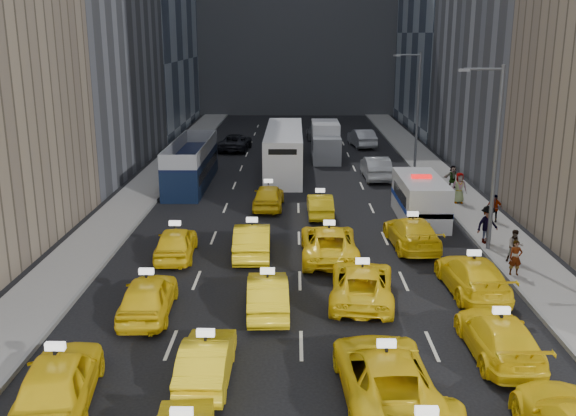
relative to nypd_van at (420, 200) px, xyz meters
The scene contains 36 objects.
ground 18.88m from the nypd_van, 111.64° to the right, with size 160.00×160.00×0.00m, color black.
sidewalk_west 19.02m from the nypd_van, 156.77° to the left, with size 3.00×90.00×0.15m, color gray.
sidewalk_east 8.37m from the nypd_van, 64.62° to the left, with size 3.00×90.00×0.15m, color gray.
curb_west 17.70m from the nypd_van, 154.91° to the left, with size 0.15×90.00×0.18m, color slate.
curb_east 7.86m from the nypd_van, 74.32° to the left, with size 0.15×90.00×0.18m, color slate.
streetlight_near 7.02m from the nypd_van, 67.92° to the right, with size 2.15×0.22×9.00m.
streetlight_far 15.13m from the nypd_van, 81.23° to the left, with size 2.15×0.22×9.00m.
taxi_4 23.77m from the nypd_van, 125.81° to the right, with size 1.97×4.90×1.67m, color yellow.
taxi_5 20.37m from the nypd_van, 119.03° to the right, with size 1.46×4.18×1.38m, color yellow.
taxi_6 19.34m from the nypd_van, 103.57° to the right, with size 2.59×5.62×1.56m, color yellow.
taxi_7 16.19m from the nypd_van, 91.49° to the right, with size 2.00×4.91×1.42m, color yellow.
taxi_8 18.26m from the nypd_van, 134.23° to the right, with size 1.83×4.56×1.55m, color yellow.
taxi_9 15.15m from the nypd_van, 122.83° to the right, with size 1.54×4.40×1.45m, color yellow.
taxi_10 12.46m from the nypd_van, 111.15° to the right, with size 2.42×5.26×1.46m, color yellow.
taxi_11 10.76m from the nypd_van, 89.22° to the right, with size 2.12×5.23×1.52m, color yellow.
taxi_12 14.45m from the nypd_van, 152.77° to the right, with size 1.78×4.42×1.51m, color yellow.
taxi_13 11.16m from the nypd_van, 145.67° to the right, with size 1.68×4.83×1.59m, color yellow.
taxi_14 8.64m from the nypd_van, 130.02° to the right, with size 2.58×5.59×1.55m, color yellow.
taxi_15 5.12m from the nypd_van, 104.97° to the right, with size 2.12×5.22×1.51m, color yellow.
taxi_16 9.11m from the nypd_van, 164.77° to the left, with size 1.78×4.42×1.51m, color yellow.
taxi_17 5.76m from the nypd_van, behind, with size 1.42×4.06×1.34m, color yellow.
nypd_van is the anchor object (origin of this frame).
double_decker 16.85m from the nypd_van, 149.05° to the left, with size 2.78×10.71×3.09m.
city_bus 15.26m from the nypd_van, 121.61° to the left, with size 4.45×13.27×3.36m.
box_truck 19.09m from the nypd_van, 103.79° to the left, with size 2.50×6.74×3.05m.
misc_car_0 10.85m from the nypd_van, 96.32° to the left, with size 1.77×5.07×1.67m, color #A8ACB0.
misc_car_1 25.83m from the nypd_van, 119.23° to the left, with size 2.51×5.44×1.51m, color black.
misc_car_2 29.62m from the nypd_van, 99.73° to the left, with size 1.89×4.64×1.35m, color slate.
misc_car_3 27.40m from the nypd_van, 108.26° to the left, with size 1.85×4.61×1.57m, color black.
misc_car_4 24.69m from the nypd_van, 91.91° to the left, with size 1.77×5.08×1.67m, color #A4A5AB.
pedestrian_0 9.41m from the nypd_van, 74.89° to the right, with size 0.57×0.38×1.58m, color gray.
pedestrian_1 8.01m from the nypd_van, 68.09° to the right, with size 0.74×0.41×1.53m, color gray.
pedestrian_2 5.29m from the nypd_van, 61.71° to the right, with size 1.25×0.51×1.93m, color gray.
pedestrian_3 4.10m from the nypd_van, 11.63° to the right, with size 0.91×0.42×1.56m, color gray.
pedestrian_4 4.49m from the nypd_van, 47.21° to the left, with size 0.94×0.51×1.92m, color gray.
pedestrian_5 8.06m from the nypd_van, 63.50° to the left, with size 1.46×0.42×1.57m, color gray.
Camera 1 is at (-0.25, -18.03, 10.38)m, focal length 40.00 mm.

